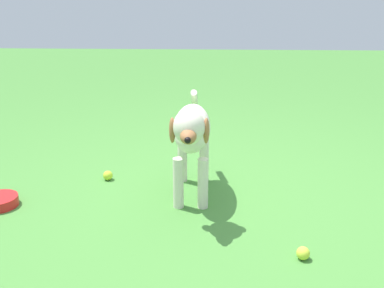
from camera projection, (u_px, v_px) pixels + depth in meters
ground at (220, 212)px, 2.62m from camera, size 14.00×14.00×0.00m
dog at (192, 132)px, 2.66m from camera, size 0.97×0.23×0.65m
tennis_ball_0 at (303, 253)px, 2.16m from camera, size 0.07×0.07×0.07m
tennis_ball_1 at (108, 175)px, 3.04m from camera, size 0.07×0.07×0.07m
water_bowl at (0, 201)px, 2.68m from camera, size 0.22×0.22×0.06m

